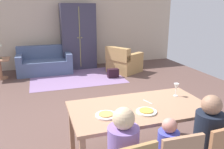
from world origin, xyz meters
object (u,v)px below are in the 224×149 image
at_px(dining_table, 140,112).
at_px(wine_glass, 176,87).
at_px(plate_near_child, 146,112).
at_px(handbag, 113,73).
at_px(plate_near_man, 106,115).
at_px(armoire, 78,37).
at_px(person_woman, 204,144).
at_px(side_table, 0,66).
at_px(couch, 45,63).
at_px(armchair, 124,62).

height_order(dining_table, wine_glass, wine_glass).
distance_m(plate_near_child, handbag, 3.98).
relative_size(plate_near_man, armoire, 0.12).
bearing_deg(plate_near_man, plate_near_child, -7.01).
relative_size(dining_table, plate_near_child, 7.10).
height_order(plate_near_man, person_woman, person_woman).
height_order(plate_near_man, handbag, plate_near_man).
distance_m(person_woman, side_table, 5.88).
distance_m(wine_glass, armoire, 4.97).
distance_m(wine_glass, person_woman, 0.93).
bearing_deg(armoire, wine_glass, -84.06).
bearing_deg(armoire, plate_near_child, -91.36).
relative_size(wine_glass, couch, 0.11).
distance_m(plate_near_child, person_woman, 0.72).
distance_m(dining_table, plate_near_child, 0.20).
distance_m(armoire, handbag, 1.87).
height_order(dining_table, plate_near_man, plate_near_man).
relative_size(armchair, armoire, 0.56).
distance_m(armchair, side_table, 3.62).
bearing_deg(person_woman, plate_near_child, 135.87).
distance_m(dining_table, side_table, 5.09).
bearing_deg(side_table, plate_near_man, -69.42).
xyz_separation_m(armoire, side_table, (-2.37, -0.56, -0.67)).
bearing_deg(dining_table, couch, 101.88).
distance_m(side_table, handbag, 3.23).
xyz_separation_m(plate_near_child, side_table, (-2.24, 4.74, -0.39)).
xyz_separation_m(wine_glass, handbag, (0.21, 3.48, -0.76)).
bearing_deg(dining_table, person_woman, -53.28).
distance_m(dining_table, couch, 4.93).
xyz_separation_m(wine_glass, armoire, (-0.51, 4.94, 0.16)).
xyz_separation_m(plate_near_man, handbag, (1.34, 3.78, -0.64)).
relative_size(plate_near_man, person_woman, 0.23).
height_order(wine_glass, couch, wine_glass).
bearing_deg(handbag, dining_table, -103.09).
distance_m(plate_near_man, wine_glass, 1.17).
height_order(armchair, side_table, armchair).
distance_m(wine_glass, armchair, 4.05).
xyz_separation_m(plate_near_man, side_table, (-1.76, 4.68, -0.39)).
bearing_deg(dining_table, plate_near_child, -90.00).
xyz_separation_m(armchair, armoire, (-1.23, 0.99, 0.73)).
distance_m(armoire, side_table, 2.53).
xyz_separation_m(plate_near_child, person_woman, (0.49, -0.47, -0.26)).
relative_size(dining_table, plate_near_man, 7.10).
distance_m(dining_table, handbag, 3.79).
relative_size(plate_near_child, side_table, 0.43).
xyz_separation_m(side_table, handbag, (3.09, -0.90, -0.25)).
bearing_deg(plate_near_man, wine_glass, 14.90).
bearing_deg(armoire, couch, -165.12).
bearing_deg(person_woman, armoire, 93.58).
relative_size(plate_near_man, couch, 0.15).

